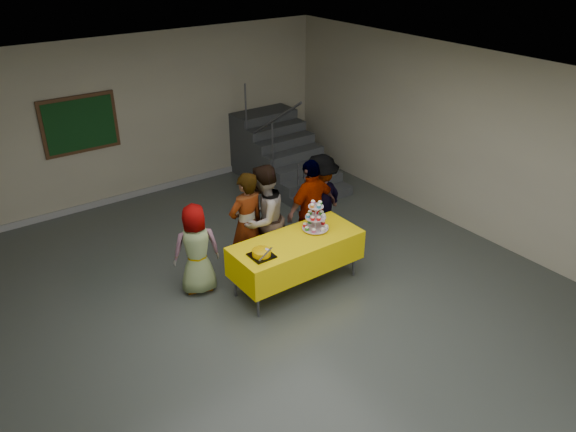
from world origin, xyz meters
The scene contains 11 objects.
room_shell centered at (0.00, 0.02, 2.13)m, with size 10.00×10.04×3.02m.
bake_table centered at (0.62, 0.76, 0.56)m, with size 1.88×0.78×0.77m.
cupcake_stand centered at (1.01, 0.83, 0.94)m, with size 0.38×0.38×0.44m.
bear_cake centered at (-0.02, 0.67, 0.83)m, with size 0.32×0.36×0.12m.
schoolchild_a centered at (-0.55, 1.49, 0.67)m, with size 0.65×0.42×1.34m, color #5C5C65.
schoolchild_b centered at (0.25, 1.46, 0.81)m, with size 0.59×0.39×1.62m, color slate.
schoolchild_c centered at (0.52, 1.44, 0.83)m, with size 0.81×0.63×1.66m, color slate.
schoolchild_d centered at (1.32, 1.31, 0.80)m, with size 0.94×0.39×1.61m, color slate.
schoolchild_e centered at (1.64, 1.51, 0.77)m, with size 1.00×0.57×1.54m, color slate.
staircase centered at (2.70, 4.13, 0.49)m, with size 1.30×2.40×2.04m.
noticeboard centered at (-0.90, 4.96, 1.60)m, with size 1.30×0.05×1.00m.
Camera 1 is at (-3.42, -4.64, 4.63)m, focal length 35.00 mm.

